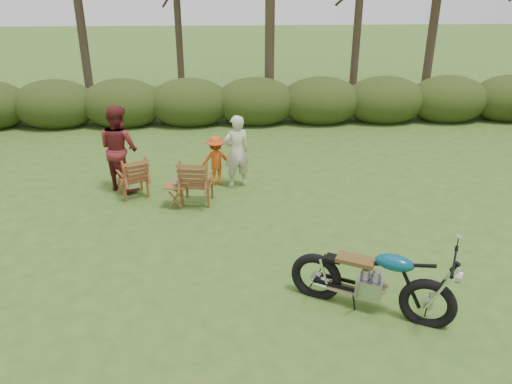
{
  "coord_description": "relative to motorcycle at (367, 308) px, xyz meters",
  "views": [
    {
      "loc": [
        -0.79,
        -6.0,
        4.26
      ],
      "look_at": [
        -0.38,
        1.61,
        0.9
      ],
      "focal_mm": 35.0,
      "sensor_mm": 36.0,
      "label": 1
    }
  ],
  "objects": [
    {
      "name": "ground",
      "position": [
        -1.05,
        0.42,
        0.0
      ],
      "size": [
        80.0,
        80.0,
        0.0
      ],
      "primitive_type": "plane",
      "color": "#2E531B",
      "rests_on": "ground"
    },
    {
      "name": "motorcycle",
      "position": [
        0.0,
        0.0,
        0.0
      ],
      "size": [
        2.26,
        1.71,
        1.22
      ],
      "primitive_type": null,
      "rotation": [
        0.0,
        0.0,
        -0.48
      ],
      "color": "#0A708E",
      "rests_on": "ground"
    },
    {
      "name": "lawn_chair_right",
      "position": [
        -2.53,
        3.61,
        0.0
      ],
      "size": [
        0.75,
        0.75,
        0.96
      ],
      "primitive_type": null,
      "rotation": [
        0.0,
        0.0,
        2.99
      ],
      "color": "brown",
      "rests_on": "ground"
    },
    {
      "name": "lawn_chair_left",
      "position": [
        -3.87,
        4.03,
        0.0
      ],
      "size": [
        0.81,
        0.81,
        0.87
      ],
      "primitive_type": null,
      "rotation": [
        0.0,
        0.0,
        3.63
      ],
      "color": "brown",
      "rests_on": "ground"
    },
    {
      "name": "side_table",
      "position": [
        -2.92,
        3.44,
        0.23
      ],
      "size": [
        0.5,
        0.43,
        0.47
      ],
      "primitive_type": null,
      "rotation": [
        0.0,
        0.0,
        -0.12
      ],
      "color": "#5F2D17",
      "rests_on": "ground"
    },
    {
      "name": "cup",
      "position": [
        -2.92,
        3.44,
        0.51
      ],
      "size": [
        0.13,
        0.13,
        0.09
      ],
      "primitive_type": "imported",
      "rotation": [
        0.0,
        0.0,
        -0.16
      ],
      "color": "#BFB29D",
      "rests_on": "side_table"
    },
    {
      "name": "adult_a",
      "position": [
        -1.72,
        4.44,
        0.0
      ],
      "size": [
        0.67,
        0.56,
        1.57
      ],
      "primitive_type": "imported",
      "rotation": [
        0.0,
        0.0,
        3.51
      ],
      "color": "beige",
      "rests_on": "ground"
    },
    {
      "name": "adult_b",
      "position": [
        -4.16,
        4.42,
        0.0
      ],
      "size": [
        1.12,
        1.09,
        1.82
      ],
      "primitive_type": "imported",
      "rotation": [
        0.0,
        0.0,
        2.45
      ],
      "color": "maroon",
      "rests_on": "ground"
    },
    {
      "name": "child",
      "position": [
        -2.16,
        4.57,
        0.0
      ],
      "size": [
        0.74,
        0.47,
        1.09
      ],
      "primitive_type": "imported",
      "rotation": [
        0.0,
        0.0,
        3.24
      ],
      "color": "#BD4511",
      "rests_on": "ground"
    }
  ]
}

